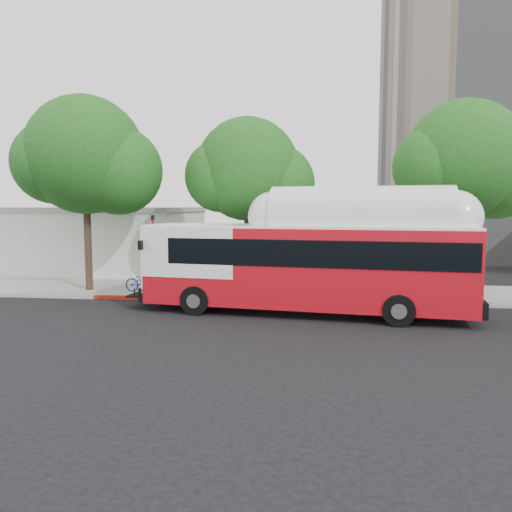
# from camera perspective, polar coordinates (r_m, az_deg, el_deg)

# --- Properties ---
(ground) EXTENTS (120.00, 120.00, 0.00)m
(ground) POSITION_cam_1_polar(r_m,az_deg,el_deg) (18.89, -0.29, -7.58)
(ground) COLOR black
(ground) RESTS_ON ground
(sidewalk) EXTENTS (60.00, 5.00, 0.15)m
(sidewalk) POSITION_cam_1_polar(r_m,az_deg,el_deg) (25.21, 1.47, -4.02)
(sidewalk) COLOR gray
(sidewalk) RESTS_ON ground
(curb_strip) EXTENTS (60.00, 0.30, 0.15)m
(curb_strip) POSITION_cam_1_polar(r_m,az_deg,el_deg) (22.66, 0.88, -5.13)
(curb_strip) COLOR gray
(curb_strip) RESTS_ON ground
(red_curb_segment) EXTENTS (10.00, 0.32, 0.16)m
(red_curb_segment) POSITION_cam_1_polar(r_m,az_deg,el_deg) (23.15, -6.56, -4.92)
(red_curb_segment) COLOR maroon
(red_curb_segment) RESTS_ON ground
(street_tree_left) EXTENTS (6.67, 5.80, 9.74)m
(street_tree_left) POSITION_cam_1_polar(r_m,az_deg,el_deg) (26.20, -17.93, 10.41)
(street_tree_left) COLOR #2D2116
(street_tree_left) RESTS_ON ground
(street_tree_mid) EXTENTS (5.75, 5.00, 8.62)m
(street_tree_mid) POSITION_cam_1_polar(r_m,az_deg,el_deg) (24.51, 0.01, 9.39)
(street_tree_mid) COLOR #2D2116
(street_tree_mid) RESTS_ON ground
(street_tree_right) EXTENTS (6.21, 5.40, 9.18)m
(street_tree_right) POSITION_cam_1_polar(r_m,az_deg,el_deg) (25.24, 23.56, 9.60)
(street_tree_right) COLOR #2D2116
(street_tree_right) RESTS_ON ground
(apartment_tower) EXTENTS (18.00, 18.00, 37.00)m
(apartment_tower) POSITION_cam_1_polar(r_m,az_deg,el_deg) (50.64, 26.22, 20.37)
(apartment_tower) COLOR tan
(apartment_tower) RESTS_ON ground
(low_commercial_bldg) EXTENTS (16.20, 10.20, 4.25)m
(low_commercial_bldg) POSITION_cam_1_polar(r_m,az_deg,el_deg) (36.15, -20.09, 1.92)
(low_commercial_bldg) COLOR silver
(low_commercial_bldg) RESTS_ON ground
(transit_bus) EXTENTS (14.10, 4.51, 4.11)m
(transit_bus) POSITION_cam_1_polar(r_m,az_deg,el_deg) (20.09, 5.82, -1.23)
(transit_bus) COLOR #B40C16
(transit_bus) RESTS_ON ground
(signal_pole) EXTENTS (0.11, 0.37, 3.92)m
(signal_pole) POSITION_cam_1_polar(r_m,az_deg,el_deg) (23.83, -11.64, -0.00)
(signal_pole) COLOR #A81F11
(signal_pole) RESTS_ON ground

